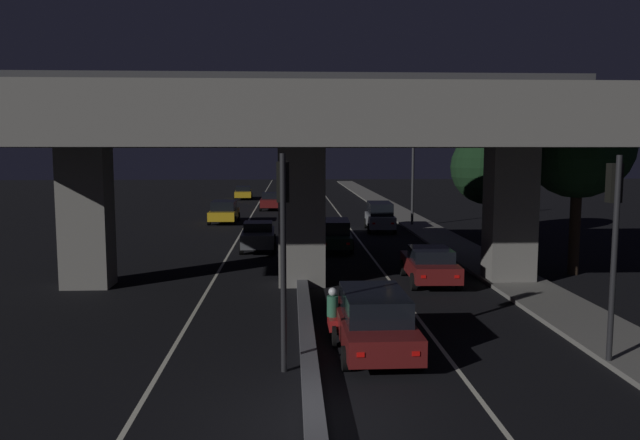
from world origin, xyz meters
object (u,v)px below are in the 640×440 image
Objects in this scene: street_lamp at (410,158)px; motorcycle_red_filtering_near at (333,318)px; car_dark_green_third at (335,234)px; traffic_light_left_of_median at (283,224)px; car_dark_red_second at (430,264)px; traffic_light_right_of_median at (614,224)px; car_silver_fourth at (380,216)px; car_dark_red_third_oncoming at (271,201)px; car_taxi_yellow_second_oncoming at (224,211)px; car_grey_lead_oncoming at (258,236)px; car_taxi_yellow_fourth_oncoming at (243,192)px; car_dark_red_lead at (374,320)px.

street_lamp is 26.97m from motorcycle_red_filtering_near.
street_lamp is 12.05m from car_dark_green_third.
traffic_light_left_of_median is 1.20× the size of car_dark_red_second.
traffic_light_right_of_median reaches higher than car_silver_fourth.
traffic_light_left_of_median is at bearing -106.64° from street_lamp.
car_taxi_yellow_second_oncoming is at bearing -17.29° from car_dark_red_third_oncoming.
car_taxi_yellow_fourth_oncoming is (-3.36, 34.49, -0.06)m from car_grey_lead_oncoming.
car_dark_green_third is (2.55, 18.28, -2.72)m from traffic_light_left_of_median.
car_dark_green_third is 22.62m from car_dark_red_third_oncoming.
traffic_light_left_of_median is at bearing 169.46° from car_silver_fourth.
car_grey_lead_oncoming is 22.30m from car_dark_red_third_oncoming.
car_taxi_yellow_second_oncoming is (-12.67, 30.76, -2.69)m from traffic_light_right_of_median.
car_dark_red_third_oncoming reaches higher than car_grey_lead_oncoming.
street_lamp reaches higher than motorcycle_red_filtering_near.
traffic_light_right_of_median is 1.09× the size of car_dark_green_third.
car_dark_red_lead is (-5.64, 1.39, -2.70)m from traffic_light_right_of_median.
car_dark_green_third is 15.96m from motorcycle_red_filtering_near.
street_lamp reaches higher than car_grey_lead_oncoming.
street_lamp reaches higher than traffic_light_left_of_median.
motorcycle_red_filtering_near is at bearing 160.40° from traffic_light_right_of_median.
traffic_light_right_of_median reaches higher than motorcycle_red_filtering_near.
car_silver_fourth is at bearing -11.35° from motorcycle_red_filtering_near.
car_taxi_yellow_fourth_oncoming is at bearing 95.32° from traffic_light_left_of_median.
car_dark_red_second is (-2.28, 9.67, -2.77)m from traffic_light_right_of_median.
car_silver_fourth is 16.60m from car_dark_red_third_oncoming.
traffic_light_left_of_median is at bearing 2.71° from car_dark_red_third_oncoming.
traffic_light_left_of_median reaches higher than car_dark_green_third.
car_taxi_yellow_second_oncoming reaches higher than car_taxi_yellow_fourth_oncoming.
car_dark_red_third_oncoming is (3.15, 9.78, -0.07)m from car_taxi_yellow_second_oncoming.
car_grey_lead_oncoming is (-7.27, 8.57, 0.01)m from car_dark_red_second.
car_taxi_yellow_second_oncoming is (-3.11, 12.52, 0.07)m from car_grey_lead_oncoming.
traffic_light_right_of_median is 19.27m from car_dark_green_third.
car_dark_green_third is at bearing 10.91° from car_dark_red_third_oncoming.
car_dark_red_second is 11.24m from car_grey_lead_oncoming.
car_dark_red_third_oncoming is (-9.90, 12.46, -3.97)m from street_lamp.
car_silver_fourth is 0.99× the size of car_taxi_yellow_fourth_oncoming.
car_dark_red_second is 0.99× the size of car_taxi_yellow_fourth_oncoming.
car_grey_lead_oncoming is 34.65m from car_taxi_yellow_fourth_oncoming.
traffic_light_right_of_median is at bearing 13.79° from car_dark_red_third_oncoming.
motorcycle_red_filtering_near is at bearing 151.07° from car_dark_red_second.
traffic_light_left_of_median is 3.87m from car_dark_red_lead.
car_dark_green_third is at bearing 9.58° from car_taxi_yellow_fourth_oncoming.
traffic_light_right_of_median is 25.95m from car_silver_fourth.
car_taxi_yellow_second_oncoming is at bearing 28.33° from car_dark_red_second.
car_taxi_yellow_fourth_oncoming is at bearing 103.76° from traffic_light_right_of_median.
motorcycle_red_filtering_near is (-4.69, -23.37, -0.36)m from car_silver_fourth.
car_grey_lead_oncoming is 0.99× the size of car_taxi_yellow_second_oncoming.
car_dark_red_second is 0.91× the size of car_dark_green_third.
car_dark_green_third is 2.50× the size of motorcycle_red_filtering_near.
car_dark_green_third is at bearing 106.62° from traffic_light_right_of_median.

